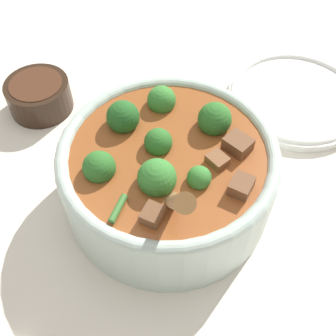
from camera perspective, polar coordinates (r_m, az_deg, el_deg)
name	(u,v)px	position (r m, az deg, el deg)	size (l,w,h in m)	color
ground_plane	(168,198)	(0.53, 0.00, -4.04)	(4.00, 4.00, 0.00)	silver
stew_bowl	(168,171)	(0.48, -0.02, -0.46)	(0.30, 0.25, 0.26)	#B2C6BC
condiment_bowl	(39,94)	(0.64, -17.10, 9.51)	(0.09, 0.09, 0.05)	black
empty_plate	(296,97)	(0.66, 16.93, 9.14)	(0.20, 0.20, 0.02)	white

